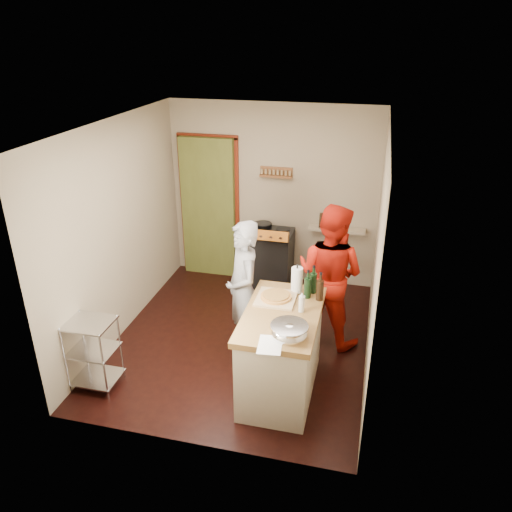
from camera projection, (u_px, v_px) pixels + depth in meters
The scene contains 10 objects.
floor at pixel (242, 339), 6.16m from camera, with size 3.50×3.50×0.00m, color black.
back_wall at pixel (231, 202), 7.39m from camera, with size 3.00×0.44×2.60m.
left_wall at pixel (119, 230), 5.93m from camera, with size 0.04×3.50×2.60m, color gray.
right_wall at pixel (377, 255), 5.29m from camera, with size 0.04×3.50×2.60m, color gray.
ceiling at pixel (239, 124), 5.06m from camera, with size 3.00×3.50×0.02m, color white.
stove at pixel (271, 259), 7.22m from camera, with size 0.60×0.63×1.00m.
wire_shelving at pixel (93, 351), 5.19m from camera, with size 0.48×0.40×0.80m.
island at pixel (281, 350), 5.10m from camera, with size 0.74×1.35×1.26m.
person_stripe at pixel (243, 291), 5.59m from camera, with size 0.60×0.39×1.64m, color silver.
person_red at pixel (330, 275), 5.83m from camera, with size 0.84×0.66×1.73m, color red.
Camera 1 is at (1.39, -4.97, 3.52)m, focal length 35.00 mm.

